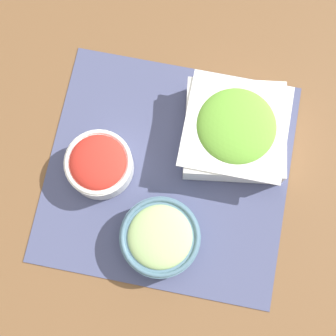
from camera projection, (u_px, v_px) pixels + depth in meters
ground_plane at (168, 172)px, 0.92m from camera, size 3.00×3.00×0.00m
placemat at (168, 172)px, 0.92m from camera, size 0.47×0.45×0.00m
lettuce_bowl at (235, 129)px, 0.89m from camera, size 0.21×0.21×0.08m
tomato_bowl at (99, 164)px, 0.88m from camera, size 0.13×0.13×0.06m
cucumber_bowl at (160, 237)px, 0.86m from camera, size 0.15×0.15×0.06m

